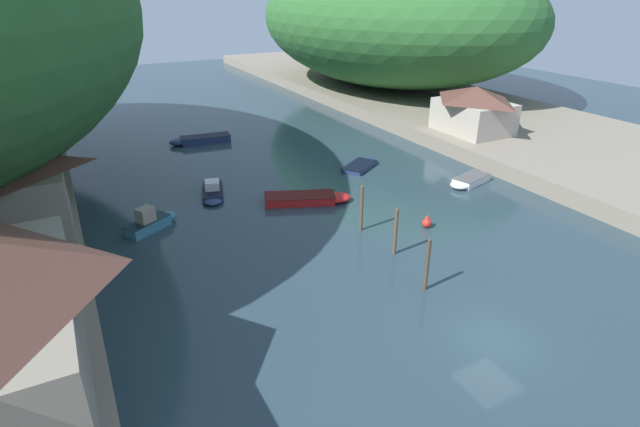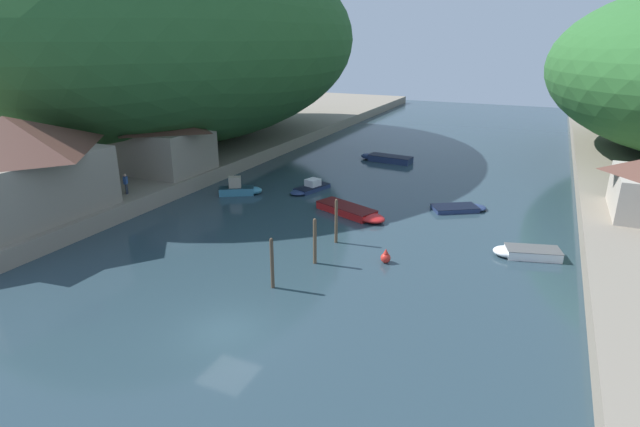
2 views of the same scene
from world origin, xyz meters
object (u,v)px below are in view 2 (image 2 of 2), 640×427
(boat_navy_launch, at_px, (353,212))
(boat_far_right_bank, at_px, (384,158))
(boat_near_quay, at_px, (240,189))
(boat_red_skiff, at_px, (309,188))
(person_by_boathouse, at_px, (126,182))
(boathouse_shed, at_px, (161,143))
(boat_moored_right, at_px, (461,208))
(channel_buoy_near, at_px, (386,257))
(waterfront_building, at_px, (13,166))
(person_on_quay, at_px, (104,187))
(boat_far_upstream, at_px, (524,252))

(boat_navy_launch, height_order, boat_far_right_bank, boat_far_right_bank)
(boat_near_quay, distance_m, boat_red_skiff, 6.28)
(boat_red_skiff, distance_m, person_by_boathouse, 15.80)
(boathouse_shed, height_order, boat_far_right_bank, boathouse_shed)
(boat_moored_right, height_order, boat_navy_launch, boat_navy_launch)
(boat_far_right_bank, relative_size, channel_buoy_near, 6.60)
(boathouse_shed, height_order, boat_red_skiff, boathouse_shed)
(waterfront_building, height_order, person_by_boathouse, waterfront_building)
(waterfront_building, xyz_separation_m, person_on_quay, (2.26, 5.40, -2.71))
(waterfront_building, height_order, boat_far_right_bank, waterfront_building)
(boat_moored_right, relative_size, person_on_quay, 2.81)
(boat_navy_launch, height_order, channel_buoy_near, channel_buoy_near)
(boat_far_upstream, distance_m, person_on_quay, 31.45)
(waterfront_building, xyz_separation_m, boat_far_right_bank, (16.87, 32.14, -4.69))
(boat_far_upstream, bearing_deg, person_on_quay, 84.15)
(boathouse_shed, relative_size, boat_moored_right, 1.82)
(boat_moored_right, bearing_deg, person_by_boathouse, -98.24)
(channel_buoy_near, distance_m, person_by_boathouse, 22.51)
(boat_red_skiff, relative_size, channel_buoy_near, 4.90)
(boat_near_quay, relative_size, boat_far_upstream, 0.88)
(boat_moored_right, bearing_deg, boat_navy_launch, -89.71)
(person_by_boathouse, bearing_deg, boathouse_shed, -1.28)
(boat_near_quay, height_order, boat_navy_launch, boat_near_quay)
(waterfront_building, xyz_separation_m, boathouse_shed, (0.40, 14.39, -1.01))
(boat_navy_launch, bearing_deg, boat_red_skiff, -104.53)
(boat_red_skiff, xyz_separation_m, person_by_boathouse, (-11.27, -10.89, 2.02))
(boat_far_right_bank, distance_m, person_on_quay, 30.53)
(boat_near_quay, bearing_deg, boat_far_right_bank, 124.75)
(channel_buoy_near, height_order, person_on_quay, person_on_quay)
(waterfront_building, xyz_separation_m, boat_navy_launch, (20.28, 13.45, -4.73))
(boat_far_upstream, xyz_separation_m, person_on_quay, (-30.94, -5.28, 2.03))
(boat_near_quay, relative_size, channel_buoy_near, 4.08)
(boat_red_skiff, height_order, channel_buoy_near, boat_red_skiff)
(person_by_boathouse, bearing_deg, boat_near_quay, -59.94)
(boat_near_quay, distance_m, boat_navy_launch, 11.32)
(boathouse_shed, bearing_deg, boat_red_skiff, 14.66)
(boathouse_shed, bearing_deg, boat_far_upstream, -6.46)
(boathouse_shed, bearing_deg, waterfront_building, -91.61)
(channel_buoy_near, bearing_deg, person_on_quay, -178.36)
(boat_navy_launch, relative_size, boat_far_right_bank, 1.06)
(boathouse_shed, distance_m, boat_far_upstream, 33.22)
(boat_navy_launch, height_order, person_by_boathouse, person_by_boathouse)
(boat_navy_launch, bearing_deg, waterfront_building, -34.41)
(boat_navy_launch, height_order, person_on_quay, person_on_quay)
(boat_moored_right, xyz_separation_m, boat_far_upstream, (5.32, -7.66, 0.11))
(channel_buoy_near, bearing_deg, person_by_boathouse, 177.34)
(boat_near_quay, height_order, person_on_quay, person_on_quay)
(boat_near_quay, bearing_deg, channel_buoy_near, 31.54)
(boat_navy_launch, distance_m, channel_buoy_near, 8.93)
(boat_far_upstream, height_order, person_on_quay, person_on_quay)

